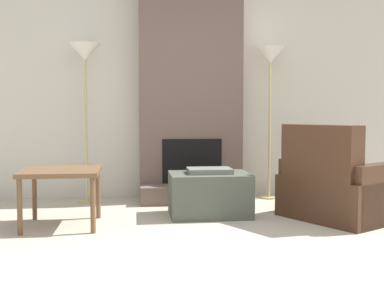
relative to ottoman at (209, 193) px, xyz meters
name	(u,v)px	position (x,y,z in m)	size (l,w,h in m)	color
ground_plane	(232,262)	(-0.07, -1.51, -0.22)	(24.00, 24.00, 0.00)	#B2A893
wall_back	(188,90)	(-0.07, 1.22, 1.08)	(7.45, 0.06, 2.60)	beige
fireplace	(191,97)	(-0.07, 1.00, 0.99)	(1.21, 0.67, 2.60)	brown
ottoman	(209,193)	(0.00, 0.00, 0.00)	(0.79, 0.57, 0.47)	#474C42
armchair	(339,190)	(1.22, -0.29, 0.06)	(1.26, 1.28, 0.91)	#422819
side_table	(62,176)	(-1.39, -0.29, 0.23)	(0.68, 0.68, 0.52)	brown
floor_lamp_left	(85,61)	(-1.29, 0.88, 1.39)	(0.35, 0.35, 1.80)	tan
floor_lamp_right	(270,64)	(0.86, 0.88, 1.38)	(0.35, 0.35, 1.80)	tan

